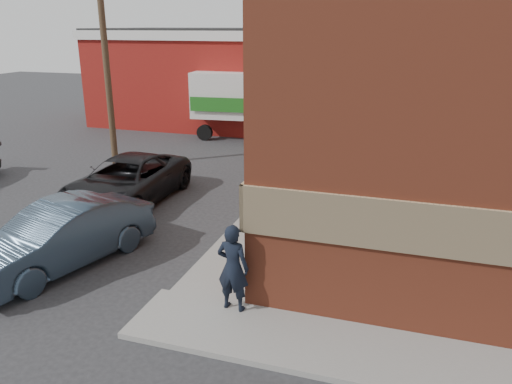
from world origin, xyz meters
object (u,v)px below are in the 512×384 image
Objects in this scene: suv_a at (126,181)px; utility_pole at (105,52)px; sedan at (61,236)px; box_truck at (258,101)px; warehouse at (235,77)px; man at (233,268)px.

utility_pole is at bearing 127.00° from suv_a.
utility_pole is 10.18m from sedan.
utility_pole is at bearing -125.89° from box_truck.
suv_a is at bearing -101.44° from box_truck.
warehouse is 1.81× the size of utility_pole.
warehouse is 2.27× the size of box_truck.
utility_pole is at bearing -97.77° from warehouse.
sedan is 0.87× the size of suv_a.
suv_a is at bearing -38.06° from man.
sedan is (3.98, -8.50, -3.94)m from utility_pole.
warehouse is at bearing 82.23° from utility_pole.
man is 4.92m from sedan.
box_truck is at bearing 59.40° from utility_pole.
sedan is at bearing -4.29° from man.
utility_pole is 13.31m from man.
man reaches higher than sedan.
man is at bearing -79.36° from box_truck.
box_truck reaches higher than suv_a.
utility_pole is 4.75× the size of man.
man reaches higher than suv_a.
warehouse reaches higher than suv_a.
man is at bearing -43.14° from suv_a.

